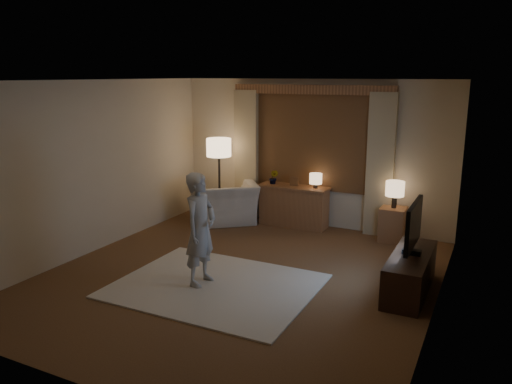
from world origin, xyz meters
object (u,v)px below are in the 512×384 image
Objects in this scene: sideboard at (294,207)px; armchair at (224,202)px; tv_stand at (410,273)px; side_table at (393,224)px; person at (200,229)px.

sideboard is 1.30m from armchair.
armchair is at bearing -164.18° from sideboard.
side_table is at bearing 107.38° from tv_stand.
sideboard is at bearing 140.22° from tv_stand.
side_table is at bearing -31.25° from person.
armchair is 0.79× the size of person.
tv_stand is (0.60, -1.92, -0.03)m from side_table.
sideboard is at bearing 178.38° from side_table.
person is at bearing -158.88° from tv_stand.
person is (-0.10, -2.93, 0.40)m from sideboard.
armchair is at bearing -174.25° from side_table.
sideboard is 0.82× the size of person.
tv_stand is (3.62, -1.62, -0.13)m from armchair.
tv_stand is at bearing -72.62° from side_table.
sideboard is 2.96m from person.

